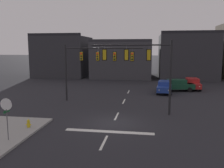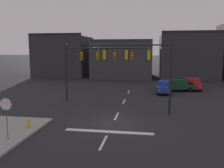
% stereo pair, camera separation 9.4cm
% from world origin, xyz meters
% --- Properties ---
extents(ground_plane, '(400.00, 400.00, 0.00)m').
position_xyz_m(ground_plane, '(0.00, 0.00, 0.00)').
color(ground_plane, '#232328').
extents(stop_bar_paint, '(6.40, 0.50, 0.01)m').
position_xyz_m(stop_bar_paint, '(0.00, -2.00, 0.00)').
color(stop_bar_paint, silver).
rests_on(stop_bar_paint, ground).
extents(lane_centreline, '(0.16, 26.40, 0.01)m').
position_xyz_m(lane_centreline, '(0.00, 2.00, 0.00)').
color(lane_centreline, silver).
rests_on(lane_centreline, ground).
extents(signal_mast_near_side, '(7.06, 0.60, 6.68)m').
position_xyz_m(signal_mast_near_side, '(2.32, 3.05, 4.66)').
color(signal_mast_near_side, black).
rests_on(signal_mast_near_side, ground).
extents(signal_mast_far_side, '(8.66, 0.81, 6.37)m').
position_xyz_m(signal_mast_far_side, '(-3.41, 7.23, 4.58)').
color(signal_mast_far_side, black).
rests_on(signal_mast_far_side, ground).
extents(stop_sign, '(0.76, 0.64, 2.83)m').
position_xyz_m(stop_sign, '(-5.97, -4.87, 2.14)').
color(stop_sign, '#56565B').
rests_on(stop_sign, ground).
extents(car_lot_nearside, '(4.62, 2.38, 1.61)m').
position_xyz_m(car_lot_nearside, '(6.69, 15.80, 0.86)').
color(car_lot_nearside, '#143D28').
rests_on(car_lot_nearside, ground).
extents(car_lot_middle, '(2.26, 4.59, 1.61)m').
position_xyz_m(car_lot_middle, '(4.82, 13.92, 0.86)').
color(car_lot_middle, navy).
rests_on(car_lot_middle, ground).
extents(car_lot_farside, '(1.93, 4.47, 1.61)m').
position_xyz_m(car_lot_farside, '(9.02, 17.60, 0.86)').
color(car_lot_farside, '#A81E1E').
rests_on(car_lot_farside, ground).
extents(fire_hydrant, '(0.40, 0.30, 0.75)m').
position_xyz_m(fire_hydrant, '(-5.93, -2.39, 0.33)').
color(fire_hydrant, gold).
rests_on(fire_hydrant, ground).
extents(building_row, '(50.23, 11.74, 11.22)m').
position_xyz_m(building_row, '(6.68, 31.81, 4.49)').
color(building_row, '#2D2D33').
rests_on(building_row, ground).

